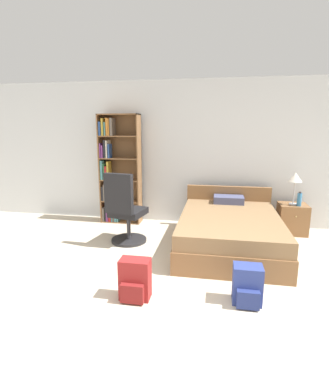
# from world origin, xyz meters

# --- Properties ---
(ground_plane) EXTENTS (14.00, 14.00, 0.00)m
(ground_plane) POSITION_xyz_m (0.00, 0.00, 0.00)
(ground_plane) COLOR beige
(wall_back) EXTENTS (9.00, 0.06, 2.60)m
(wall_back) POSITION_xyz_m (0.00, 3.23, 1.30)
(wall_back) COLOR silver
(wall_back) RESTS_ON ground_plane
(bookshelf) EXTENTS (0.75, 0.28, 2.00)m
(bookshelf) POSITION_xyz_m (-1.56, 2.99, 0.98)
(bookshelf) COLOR brown
(bookshelf) RESTS_ON ground_plane
(bed) EXTENTS (1.45, 2.02, 0.75)m
(bed) POSITION_xyz_m (0.51, 2.09, 0.26)
(bed) COLOR brown
(bed) RESTS_ON ground_plane
(office_chair) EXTENTS (0.56, 0.64, 1.12)m
(office_chair) POSITION_xyz_m (-1.06, 1.93, 0.50)
(office_chair) COLOR #232326
(office_chair) RESTS_ON ground_plane
(nightstand) EXTENTS (0.46, 0.44, 0.51)m
(nightstand) POSITION_xyz_m (1.58, 2.88, 0.25)
(nightstand) COLOR brown
(nightstand) RESTS_ON ground_plane
(table_lamp) EXTENTS (0.22, 0.22, 0.54)m
(table_lamp) POSITION_xyz_m (1.56, 2.85, 0.95)
(table_lamp) COLOR #B2B2B7
(table_lamp) RESTS_ON nightstand
(water_bottle) EXTENTS (0.07, 0.07, 0.24)m
(water_bottle) POSITION_xyz_m (1.64, 2.78, 0.62)
(water_bottle) COLOR teal
(water_bottle) RESTS_ON nightstand
(backpack_blue) EXTENTS (0.29, 0.28, 0.40)m
(backpack_blue) POSITION_xyz_m (0.64, 0.60, 0.19)
(backpack_blue) COLOR navy
(backpack_blue) RESTS_ON ground_plane
(backpack_red) EXTENTS (0.32, 0.25, 0.43)m
(backpack_red) POSITION_xyz_m (-0.51, 0.48, 0.21)
(backpack_red) COLOR maroon
(backpack_red) RESTS_ON ground_plane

